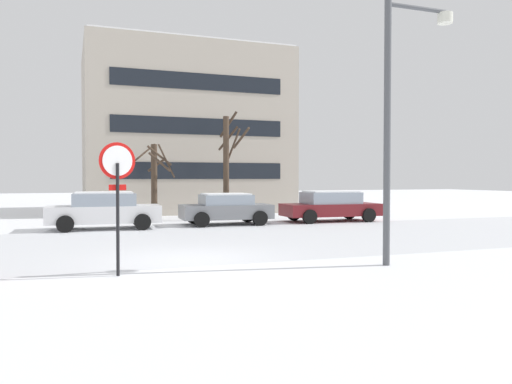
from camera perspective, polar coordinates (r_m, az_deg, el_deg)
The scene contains 10 objects.
ground_plane at distance 12.71m, azimuth -7.74°, elevation -7.63°, with size 120.00×120.00×0.00m, color white.
road_surface at distance 16.05m, azimuth -10.38°, elevation -5.69°, with size 80.00×8.89×0.00m.
stop_sign at distance 10.79m, azimuth -15.34°, elevation 1.06°, with size 0.74×0.18×2.77m.
street_lamp at distance 12.41m, azimuth 15.81°, elevation 9.52°, with size 1.88×0.36×6.18m.
parked_car_white at distance 20.90m, azimuth -16.74°, elevation -1.97°, with size 4.39×2.13×1.48m.
parked_car_gray at distance 21.95m, azimuth -3.42°, elevation -1.87°, with size 3.93×2.19×1.36m.
parked_car_maroon at distance 23.83m, azimuth 8.41°, elevation -1.55°, with size 4.59×2.24×1.42m.
tree_far_left at distance 24.59m, azimuth -11.33°, elevation 1.56°, with size 1.99×1.99×3.72m.
tree_far_mid at distance 24.41m, azimuth -3.24°, elevation 3.33°, with size 1.22×1.68×5.27m.
building_far_left at distance 32.20m, azimuth -8.24°, elevation 6.67°, with size 11.82×8.98×9.77m.
Camera 1 is at (-2.67, -12.25, 2.04)m, focal length 35.49 mm.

